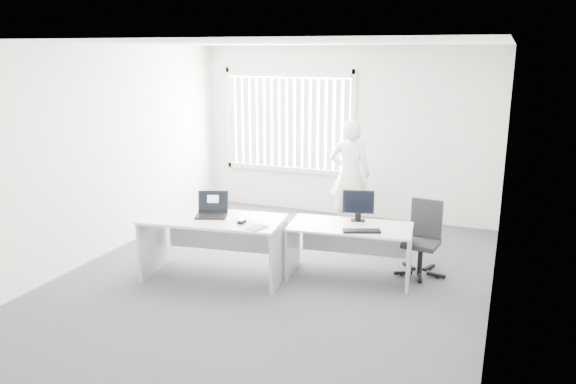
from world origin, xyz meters
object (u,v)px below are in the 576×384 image
at_px(laptop, 211,206).
at_px(person, 350,175).
at_px(desk_near, 214,235).
at_px(monitor, 358,206).
at_px(office_chair, 422,252).
at_px(desk_far, 350,240).

bearing_deg(laptop, person, 47.68).
height_order(desk_near, monitor, monitor).
xyz_separation_m(office_chair, person, (-1.35, 1.45, 0.57)).
bearing_deg(laptop, desk_near, -57.74).
distance_m(laptop, monitor, 1.80).
bearing_deg(desk_near, laptop, 134.06).
relative_size(desk_far, monitor, 3.98).
bearing_deg(office_chair, desk_near, -148.12).
height_order(desk_far, office_chair, office_chair).
distance_m(office_chair, person, 2.06).
bearing_deg(person, office_chair, 126.74).
xyz_separation_m(office_chair, monitor, (-0.77, -0.23, 0.58)).
xyz_separation_m(office_chair, laptop, (-2.38, -1.04, 0.62)).
bearing_deg(desk_near, person, 60.49).
xyz_separation_m(desk_near, person, (0.99, 2.51, 0.31)).
distance_m(person, monitor, 1.77).
distance_m(desk_near, desk_far, 1.66).
distance_m(desk_near, monitor, 1.81).
xyz_separation_m(desk_far, laptop, (-1.58, -0.58, 0.43)).
height_order(desk_far, laptop, laptop).
bearing_deg(desk_near, office_chair, 16.61).
relative_size(laptop, monitor, 0.95).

